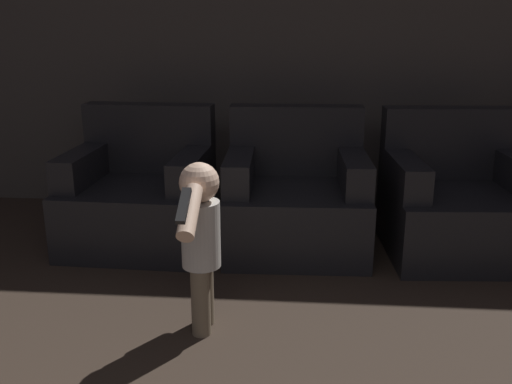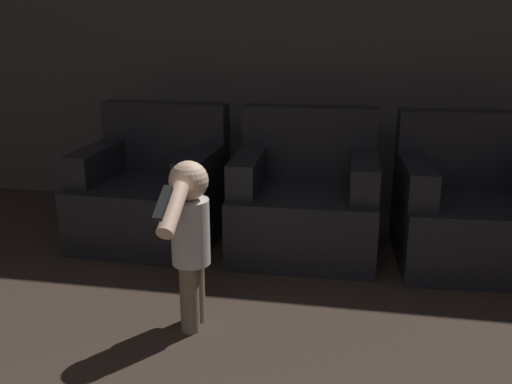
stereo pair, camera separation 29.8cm
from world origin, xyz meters
TOP-DOWN VIEW (x-y plane):
  - wall_back at (0.00, 4.50)m, footprint 8.40×0.05m
  - armchair_left at (-0.76, 3.65)m, footprint 0.88×0.83m
  - armchair_middle at (0.23, 3.65)m, footprint 0.88×0.82m
  - armchair_right at (1.22, 3.65)m, footprint 0.90×0.85m
  - person_toddler at (-0.18, 2.59)m, footprint 0.18×0.55m

SIDE VIEW (x-z plane):
  - armchair_left at x=-0.76m, z-range -0.12..0.73m
  - armchair_middle at x=0.23m, z-range -0.12..0.73m
  - armchair_right at x=1.22m, z-range -0.12..0.73m
  - person_toddler at x=-0.18m, z-range 0.07..0.87m
  - wall_back at x=0.00m, z-range 0.00..2.60m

